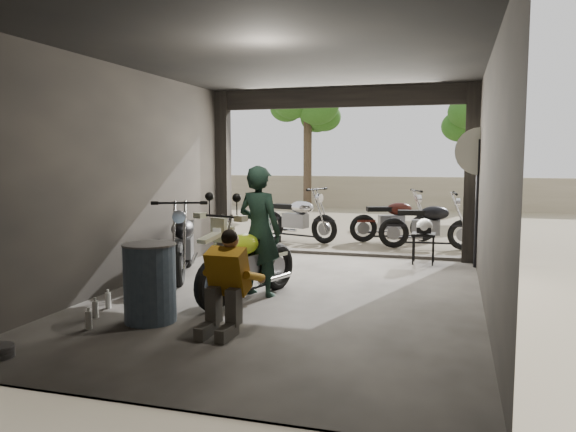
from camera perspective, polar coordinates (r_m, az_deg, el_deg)
The scene contains 16 objects.
ground at distance 7.67m, azimuth 0.09°, elevation -8.36°, with size 80.00×80.00×0.00m, color #7A6D56.
garage at distance 7.98m, azimuth 1.21°, elevation 1.52°, with size 7.00×7.13×3.20m.
boundary_wall at distance 21.27m, azimuth 10.87°, elevation 2.34°, with size 18.00×0.30×1.20m, color gray.
tree_left at distance 20.38m, azimuth 2.03°, elevation 11.82°, with size 2.20×2.20×5.60m.
tree_right at distance 21.20m, azimuth 18.70°, elevation 10.13°, with size 2.20×2.20×5.00m.
main_bike at distance 7.47m, azimuth -4.07°, elevation -4.00°, with size 0.75×1.81×1.21m, color beige, non-canonical shape.
left_bike at distance 9.06m, azimuth -10.56°, elevation -2.20°, with size 0.76×1.85×1.25m, color black, non-canonical shape.
outside_bike_a at distance 12.77m, azimuth 0.95°, elevation 0.18°, with size 0.75×1.81×1.23m, color black, non-canonical shape.
outside_bike_b at distance 12.86m, azimuth 10.70°, elevation 0.02°, with size 0.72×1.75×1.18m, color #3D130E, non-canonical shape.
outside_bike_c at distance 11.98m, azimuth 14.07°, elevation -0.45°, with size 0.73×1.77×1.20m, color black, non-canonical shape.
rider at distance 7.61m, azimuth -2.90°, elevation -1.60°, with size 0.65×0.43×1.79m, color black.
mechanic at distance 6.07m, azimuth -6.57°, elevation -6.99°, with size 0.55×0.75×1.08m, color #BC8319, non-canonical shape.
stool at distance 10.23m, azimuth 13.61°, elevation -2.13°, with size 0.41×0.41×0.56m.
helmet at distance 10.15m, azimuth 13.69°, elevation -1.01°, with size 0.28×0.30×0.27m, color white.
oil_drum at distance 6.64m, azimuth -13.85°, elevation -6.72°, with size 0.59×0.59×0.91m, color #394B60.
sign_post at distance 10.01m, azimuth 18.80°, elevation 4.07°, with size 0.80×0.08×2.40m.
Camera 1 is at (2.11, -7.12, 1.89)m, focal length 35.00 mm.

